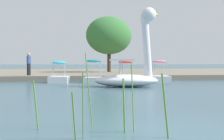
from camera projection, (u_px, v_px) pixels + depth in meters
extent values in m
plane|color=#385966|center=(179.00, 131.00, 6.83)|extent=(425.97, 425.97, 0.00)
cube|color=slate|center=(71.00, 73.00, 37.77)|extent=(143.31, 26.09, 0.37)
ellipsoid|color=white|center=(126.00, 81.00, 19.18)|extent=(3.60, 2.18, 0.68)
cylinder|color=white|center=(147.00, 46.00, 19.20)|extent=(0.68, 0.47, 3.36)
sphere|color=white|center=(149.00, 15.00, 19.17)|extent=(0.88, 0.88, 0.78)
cone|color=yellow|center=(155.00, 15.00, 19.18)|extent=(0.49, 0.49, 0.43)
cube|color=white|center=(121.00, 60.00, 19.15)|extent=(1.44, 1.65, 0.08)
cylinder|color=silver|center=(122.00, 67.00, 18.48)|extent=(0.04, 0.04, 0.77)
cylinder|color=silver|center=(120.00, 67.00, 19.83)|extent=(0.04, 0.04, 0.77)
cube|color=white|center=(59.00, 80.00, 23.10)|extent=(1.50, 2.10, 0.42)
ellipsoid|color=#2DB7D1|center=(59.00, 63.00, 23.08)|extent=(1.10, 1.20, 0.20)
cylinder|color=#B7B7BF|center=(54.00, 69.00, 23.50)|extent=(0.04, 0.04, 0.88)
cylinder|color=#B7B7BF|center=(66.00, 69.00, 23.53)|extent=(0.04, 0.04, 0.88)
cylinder|color=#B7B7BF|center=(52.00, 70.00, 22.65)|extent=(0.04, 0.04, 0.88)
cylinder|color=#B7B7BF|center=(64.00, 70.00, 22.67)|extent=(0.04, 0.04, 0.88)
cube|color=white|center=(94.00, 80.00, 23.41)|extent=(1.52, 2.02, 0.35)
ellipsoid|color=teal|center=(94.00, 61.00, 23.38)|extent=(1.24, 1.13, 0.20)
cylinder|color=#B7B7BF|center=(88.00, 69.00, 23.78)|extent=(0.04, 0.04, 1.06)
cylinder|color=#B7B7BF|center=(101.00, 69.00, 23.75)|extent=(0.04, 0.04, 1.06)
cylinder|color=#B7B7BF|center=(87.00, 69.00, 23.03)|extent=(0.04, 0.04, 1.06)
cylinder|color=#B7B7BF|center=(100.00, 69.00, 23.01)|extent=(0.04, 0.04, 1.06)
cube|color=white|center=(126.00, 79.00, 23.37)|extent=(1.40, 2.06, 0.41)
ellipsoid|color=red|center=(126.00, 62.00, 23.34)|extent=(1.13, 1.24, 0.20)
cylinder|color=#B7B7BF|center=(120.00, 69.00, 23.79)|extent=(0.04, 0.04, 0.94)
cylinder|color=#B7B7BF|center=(131.00, 69.00, 23.79)|extent=(0.04, 0.04, 0.94)
cylinder|color=#B7B7BF|center=(120.00, 69.00, 22.92)|extent=(0.04, 0.04, 0.94)
cylinder|color=#B7B7BF|center=(132.00, 69.00, 22.92)|extent=(0.04, 0.04, 0.94)
cube|color=white|center=(159.00, 79.00, 23.94)|extent=(1.61, 2.42, 0.42)
ellipsoid|color=pink|center=(159.00, 62.00, 23.92)|extent=(1.20, 1.56, 0.20)
cylinder|color=#B7B7BF|center=(153.00, 69.00, 24.49)|extent=(0.04, 0.04, 0.96)
cylinder|color=#B7B7BF|center=(164.00, 69.00, 24.50)|extent=(0.04, 0.04, 0.96)
cylinder|color=#B7B7BF|center=(155.00, 69.00, 23.36)|extent=(0.04, 0.04, 0.96)
cylinder|color=#B7B7BF|center=(167.00, 69.00, 23.36)|extent=(0.04, 0.04, 0.96)
cylinder|color=#423323|center=(109.00, 56.00, 34.81)|extent=(0.35, 0.35, 3.14)
ellipsoid|color=#387538|center=(109.00, 35.00, 34.76)|extent=(6.08, 5.78, 3.69)
cube|color=black|center=(29.00, 69.00, 26.00)|extent=(0.27, 0.28, 0.85)
cube|color=#334C8C|center=(29.00, 60.00, 25.98)|extent=(0.30, 0.30, 0.55)
sphere|color=tan|center=(29.00, 54.00, 25.97)|extent=(0.24, 0.24, 0.24)
cylinder|color=#568E38|center=(124.00, 106.00, 6.69)|extent=(0.07, 0.06, 1.03)
cylinder|color=#568E38|center=(83.00, 105.00, 6.15)|extent=(0.03, 0.13, 1.16)
cylinder|color=#568E38|center=(89.00, 89.00, 7.38)|extent=(0.14, 0.22, 1.52)
cylinder|color=#568E38|center=(165.00, 106.00, 6.26)|extent=(0.14, 0.08, 1.13)
cylinder|color=#568E38|center=(133.00, 97.00, 6.83)|extent=(0.04, 0.14, 1.32)
cylinder|color=#568E38|center=(36.00, 105.00, 7.05)|extent=(0.12, 0.14, 0.96)
cylinder|color=#568E38|center=(74.00, 116.00, 6.04)|extent=(0.10, 0.15, 0.83)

